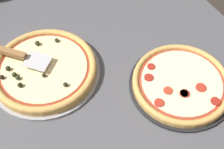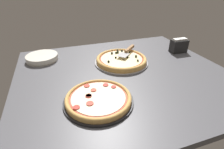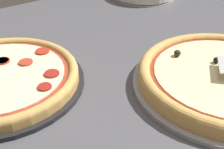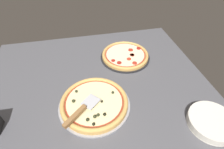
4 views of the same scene
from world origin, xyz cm
name	(u,v)px [view 4 (image 4 of 4)]	position (x,y,z in cm)	size (l,w,h in cm)	color
ground_plane	(98,87)	(0.00, 0.00, -1.80)	(138.21, 121.76, 3.60)	#4C4C51
pizza_pan_front	(95,105)	(-3.94, -14.85, 0.50)	(39.09, 39.09, 1.00)	#939399
pizza_front	(94,102)	(-3.96, -14.88, 2.71)	(36.75, 36.75, 4.39)	tan
pizza_pan_back	(125,57)	(24.03, 24.00, 0.50)	(35.79, 35.79, 1.00)	black
pizza_back	(125,55)	(24.05, 23.98, 2.33)	(33.64, 33.64, 2.65)	tan
serving_spatula	(78,113)	(-12.77, -22.64, 6.22)	(20.18, 19.13, 2.00)	#B7B7BC
plate_stack	(212,122)	(51.21, -38.72, 2.10)	(23.27, 23.27, 4.20)	silver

